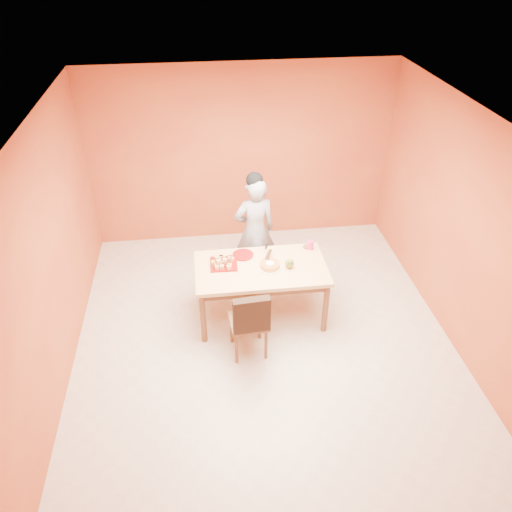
{
  "coord_description": "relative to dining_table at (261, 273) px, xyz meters",
  "views": [
    {
      "loc": [
        -0.66,
        -4.44,
        4.27
      ],
      "look_at": [
        -0.06,
        0.3,
        1.03
      ],
      "focal_mm": 35.0,
      "sensor_mm": 36.0,
      "label": 1
    }
  ],
  "objects": [
    {
      "name": "dining_table",
      "position": [
        0.0,
        0.0,
        0.0
      ],
      "size": [
        1.6,
        0.9,
        0.76
      ],
      "color": "#F2C77F",
      "rests_on": "floor"
    },
    {
      "name": "white_cake_plate",
      "position": [
        0.1,
        -0.03,
        0.1
      ],
      "size": [
        0.34,
        0.34,
        0.01
      ],
      "primitive_type": "cylinder",
      "rotation": [
        0.0,
        0.0,
        -0.21
      ],
      "color": "white",
      "rests_on": "dining_table"
    },
    {
      "name": "pastry_platter",
      "position": [
        -0.44,
        0.11,
        0.1
      ],
      "size": [
        0.34,
        0.34,
        0.02
      ],
      "primitive_type": "cube",
      "rotation": [
        0.0,
        0.0,
        -0.04
      ],
      "color": "maroon",
      "rests_on": "dining_table"
    },
    {
      "name": "pastry_pile",
      "position": [
        -0.44,
        0.11,
        0.16
      ],
      "size": [
        0.29,
        0.29,
        0.1
      ],
      "primitive_type": null,
      "color": "tan",
      "rests_on": "pastry_platter"
    },
    {
      "name": "red_dinner_plate",
      "position": [
        -0.19,
        0.27,
        0.1
      ],
      "size": [
        0.31,
        0.31,
        0.02
      ],
      "primitive_type": "cylinder",
      "rotation": [
        0.0,
        0.0,
        -0.19
      ],
      "color": "maroon",
      "rests_on": "dining_table"
    },
    {
      "name": "person",
      "position": [
        0.03,
        0.83,
        0.11
      ],
      "size": [
        0.61,
        0.45,
        1.55
      ],
      "primitive_type": "imported",
      "rotation": [
        0.0,
        0.0,
        3.29
      ],
      "color": "#98989A",
      "rests_on": "floor"
    },
    {
      "name": "magenta_glass",
      "position": [
        0.68,
        0.32,
        0.15
      ],
      "size": [
        0.1,
        0.1,
        0.11
      ],
      "primitive_type": "cylinder",
      "rotation": [
        0.0,
        0.0,
        0.4
      ],
      "color": "#DA2068",
      "rests_on": "dining_table"
    },
    {
      "name": "sponge_cake",
      "position": [
        0.1,
        -0.03,
        0.13
      ],
      "size": [
        0.3,
        0.3,
        0.06
      ],
      "primitive_type": "cylinder",
      "rotation": [
        0.0,
        0.0,
        0.25
      ],
      "color": "gold",
      "rests_on": "white_cake_plate"
    },
    {
      "name": "dining_chair",
      "position": [
        -0.23,
        -0.63,
        -0.18
      ],
      "size": [
        0.46,
        0.53,
        0.93
      ],
      "rotation": [
        0.0,
        0.0,
        0.07
      ],
      "color": "brown",
      "rests_on": "floor"
    },
    {
      "name": "egg_ornament",
      "position": [
        0.34,
        -0.06,
        0.16
      ],
      "size": [
        0.13,
        0.11,
        0.14
      ],
      "primitive_type": "ellipsoid",
      "rotation": [
        0.0,
        0.0,
        -0.2
      ],
      "color": "olive",
      "rests_on": "dining_table"
    },
    {
      "name": "ceiling",
      "position": [
        -0.02,
        -0.45,
        2.03
      ],
      "size": [
        5.0,
        5.0,
        0.0
      ],
      "primitive_type": "plane",
      "rotation": [
        3.14,
        0.0,
        0.0
      ],
      "color": "white",
      "rests_on": "wall_back"
    },
    {
      "name": "wall_left",
      "position": [
        -2.27,
        -0.45,
        0.68
      ],
      "size": [
        0.0,
        5.0,
        5.0
      ],
      "primitive_type": "plane",
      "rotation": [
        1.57,
        0.0,
        1.57
      ],
      "color": "#B95C2A",
      "rests_on": "floor"
    },
    {
      "name": "wall_right",
      "position": [
        2.23,
        -0.45,
        0.68
      ],
      "size": [
        0.0,
        5.0,
        5.0
      ],
      "primitive_type": "plane",
      "rotation": [
        1.57,
        0.0,
        -1.57
      ],
      "color": "#B95C2A",
      "rests_on": "floor"
    },
    {
      "name": "wall_back",
      "position": [
        -0.02,
        2.05,
        0.68
      ],
      "size": [
        4.5,
        0.0,
        4.5
      ],
      "primitive_type": "plane",
      "rotation": [
        1.57,
        0.0,
        0.0
      ],
      "color": "#B95C2A",
      "rests_on": "floor"
    },
    {
      "name": "cake_server",
      "position": [
        0.11,
        0.15,
        0.17
      ],
      "size": [
        0.13,
        0.23,
        0.01
      ],
      "primitive_type": "cube",
      "rotation": [
        0.0,
        0.0,
        -0.39
      ],
      "color": "silver",
      "rests_on": "sponge_cake"
    },
    {
      "name": "checker_tin",
      "position": [
        0.64,
        0.35,
        0.11
      ],
      "size": [
        0.11,
        0.11,
        0.03
      ],
      "primitive_type": "cylinder",
      "rotation": [
        0.0,
        0.0,
        -0.3
      ],
      "color": "#381A0F",
      "rests_on": "dining_table"
    },
    {
      "name": "floor",
      "position": [
        -0.02,
        -0.45,
        -0.67
      ],
      "size": [
        5.0,
        5.0,
        0.0
      ],
      "primitive_type": "plane",
      "color": "beige",
      "rests_on": "ground"
    }
  ]
}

